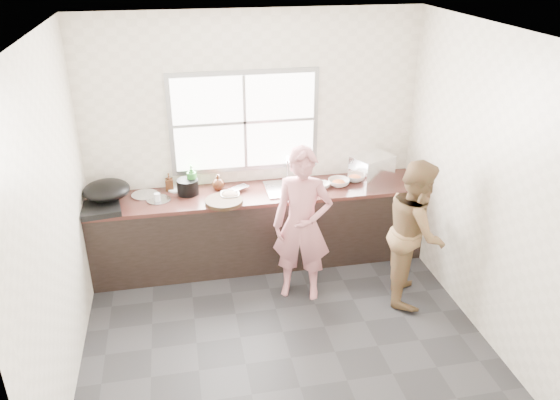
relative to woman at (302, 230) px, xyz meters
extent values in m
cube|color=#27272A|center=(-0.31, -0.58, -0.75)|extent=(3.60, 3.20, 0.01)
cube|color=silver|center=(-0.31, -0.58, 1.96)|extent=(3.60, 3.20, 0.01)
cube|color=silver|center=(-0.31, 1.03, 0.61)|extent=(3.60, 0.01, 2.70)
cube|color=beige|center=(-2.11, -0.58, 0.61)|extent=(0.01, 3.20, 2.70)
cube|color=beige|center=(1.50, -0.58, 0.61)|extent=(0.01, 3.20, 2.70)
cube|color=beige|center=(-0.31, -2.18, 0.61)|extent=(3.60, 0.01, 2.70)
cube|color=black|center=(-0.31, 0.71, -0.33)|extent=(3.60, 0.62, 0.82)
cube|color=#3C1E18|center=(-0.31, 0.71, 0.10)|extent=(3.60, 0.64, 0.04)
cube|color=silver|center=(0.04, 0.71, 0.12)|extent=(0.55, 0.45, 0.02)
cylinder|color=silver|center=(0.04, 0.91, 0.27)|extent=(0.02, 0.02, 0.30)
cube|color=#9EA0A5|center=(-0.41, 1.01, 0.81)|extent=(1.60, 0.05, 1.10)
cube|color=white|center=(-0.41, 0.99, 0.81)|extent=(1.50, 0.01, 1.00)
imported|color=#D07C83|center=(0.00, 0.00, 0.00)|extent=(0.63, 0.52, 1.48)
imported|color=brown|center=(1.08, -0.24, -0.01)|extent=(0.77, 0.86, 1.47)
cylinder|color=black|center=(-0.71, 0.50, 0.14)|extent=(0.44, 0.44, 0.04)
cube|color=silver|center=(-0.51, 0.76, 0.16)|extent=(0.23, 0.20, 0.01)
imported|color=silver|center=(-0.63, 0.62, 0.14)|extent=(0.21, 0.21, 0.05)
imported|color=silver|center=(0.57, 0.70, 0.15)|extent=(0.24, 0.24, 0.06)
imported|color=silver|center=(0.38, 0.68, 0.15)|extent=(0.28, 0.28, 0.07)
cylinder|color=black|center=(-1.06, 0.80, 0.20)|extent=(0.23, 0.23, 0.16)
cylinder|color=white|center=(-1.17, 0.94, 0.13)|extent=(0.26, 0.26, 0.02)
imported|color=#2B852B|center=(-1.01, 0.84, 0.27)|extent=(0.16, 0.16, 0.31)
imported|color=#412110|center=(-1.25, 0.94, 0.20)|extent=(0.08, 0.08, 0.17)
imported|color=#3D1D0F|center=(-0.73, 0.85, 0.20)|extent=(0.16, 0.16, 0.16)
cylinder|color=silver|center=(-1.38, 0.66, 0.17)|extent=(0.08, 0.08, 0.09)
cube|color=black|center=(-1.93, 0.55, 0.15)|extent=(0.43, 0.43, 0.06)
ellipsoid|color=black|center=(-1.87, 0.73, 0.27)|extent=(0.56, 0.56, 0.18)
cube|color=white|center=(0.94, 0.69, 0.28)|extent=(0.51, 0.45, 0.32)
cylinder|color=#A5A7AC|center=(-1.36, 0.70, 0.13)|extent=(0.33, 0.33, 0.01)
cylinder|color=silver|center=(-1.51, 0.85, 0.13)|extent=(0.34, 0.34, 0.01)
camera|label=1|loc=(-1.12, -4.54, 2.57)|focal=35.00mm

